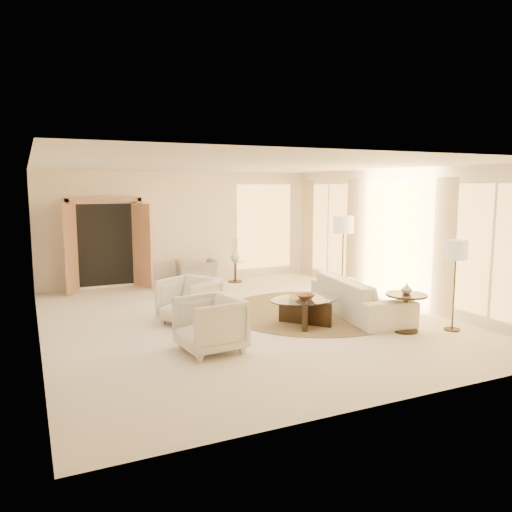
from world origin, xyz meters
name	(u,v)px	position (x,y,z in m)	size (l,w,h in m)	color
room	(245,244)	(0.00, 0.00, 1.40)	(7.04, 8.04, 2.83)	white
windows_right	(392,238)	(3.45, 0.10, 1.35)	(0.10, 6.40, 2.40)	#FDC265
window_back_corner	(264,226)	(2.30, 3.95, 1.35)	(1.70, 0.10, 2.40)	#FDC265
curtains_right	(364,236)	(3.40, 1.00, 1.30)	(0.06, 5.20, 2.60)	#CBB38E
french_doors	(106,245)	(-1.90, 3.82, 1.07)	(1.95, 0.66, 2.16)	tan
area_rug	(313,311)	(1.43, -0.03, 0.01)	(3.56, 3.56, 0.01)	#43331D
sofa	(360,296)	(2.08, -0.65, 0.36)	(2.47, 0.97, 0.72)	silver
armchair_left	(190,299)	(-1.02, 0.14, 0.45)	(0.88, 0.82, 0.90)	silver
armchair_right	(210,322)	(-1.20, -1.44, 0.45)	(0.87, 0.81, 0.90)	silver
accent_chair	(197,269)	(0.17, 3.40, 0.41)	(0.95, 0.61, 0.83)	#9B968F
coffee_table	(305,308)	(0.79, -0.81, 0.30)	(1.39, 1.39, 0.47)	black
end_table	(406,306)	(2.12, -1.87, 0.44)	(0.68, 0.68, 0.65)	black
side_table	(235,269)	(1.20, 3.40, 0.33)	(0.47, 0.47, 0.55)	#32271D
floor_lamp_near	(343,228)	(2.64, 0.73, 1.53)	(0.44, 0.44, 1.80)	#32271D
floor_lamp_far	(456,254)	(2.90, -2.16, 1.31)	(0.37, 0.37, 1.54)	#32271D
bowl	(305,296)	(0.79, -0.81, 0.51)	(0.32, 0.32, 0.08)	brown
end_vase	(407,289)	(2.12, -1.87, 0.73)	(0.17, 0.17, 0.18)	silver
side_vase	(235,256)	(1.20, 3.40, 0.67)	(0.24, 0.24, 0.25)	silver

